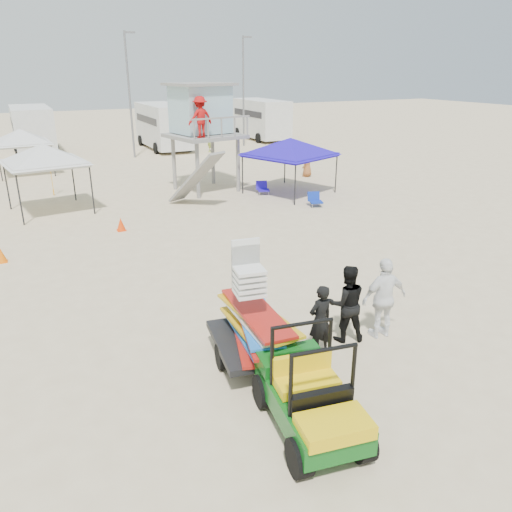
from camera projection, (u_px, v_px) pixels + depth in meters
name	position (u px, v px, depth m)	size (l,w,h in m)	color
ground	(298.00, 363.00, 10.51)	(140.00, 140.00, 0.00)	beige
utility_cart	(310.00, 389.00, 8.24)	(1.55, 2.56, 1.83)	#0C5014
surf_trailer	(250.00, 322.00, 10.15)	(1.73, 2.74, 2.40)	black
man_left	(320.00, 320.00, 10.59)	(0.58, 0.38, 1.60)	black
man_mid	(346.00, 303.00, 11.11)	(0.88, 0.68, 1.80)	black
man_right	(384.00, 298.00, 11.23)	(1.12, 0.47, 1.91)	white
lifeguard_tower	(201.00, 114.00, 23.93)	(3.67, 3.67, 5.02)	gray
canopy_blue	(290.00, 141.00, 23.76)	(4.41, 4.41, 3.08)	black
canopy_white_a	(43.00, 147.00, 20.52)	(3.35, 3.35, 3.29)	black
canopy_white_c	(20.00, 132.00, 28.09)	(3.05, 3.05, 2.97)	black
umbrella_b	(52.00, 178.00, 23.84)	(1.93, 1.96, 1.77)	orange
cone_near	(121.00, 224.00, 18.90)	(0.34, 0.34, 0.50)	#F73C07
cone_far	(1.00, 255.00, 15.83)	(0.34, 0.34, 0.50)	#FF6908
beach_chair_b	(315.00, 199.00, 22.20)	(0.67, 0.73, 0.64)	#0E2A9F
beach_chair_c	(263.00, 188.00, 24.33)	(0.68, 0.75, 0.64)	#2211B8
rv_mid_left	(32.00, 128.00, 35.04)	(2.65, 6.50, 3.25)	silver
rv_mid_right	(163.00, 124.00, 37.50)	(2.64, 7.00, 3.25)	silver
rv_far_right	(261.00, 117.00, 42.48)	(2.64, 6.60, 3.25)	silver
light_pole_left	(130.00, 97.00, 32.97)	(0.14, 0.14, 8.00)	slate
light_pole_right	(243.00, 93.00, 37.95)	(0.14, 0.14, 8.00)	slate
distant_beachgoers	(90.00, 168.00, 26.49)	(20.68, 11.33, 1.66)	#A25D2E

